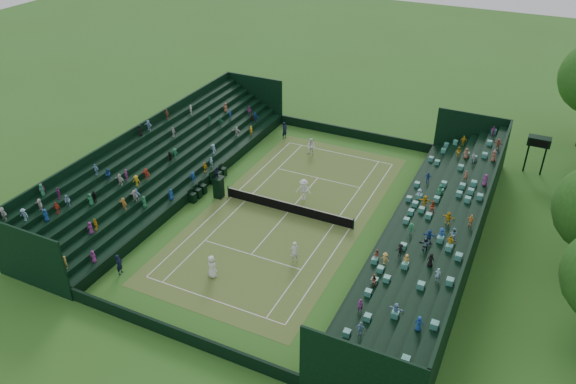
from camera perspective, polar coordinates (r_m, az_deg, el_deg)
name	(u,v)px	position (r m, az deg, el deg)	size (l,w,h in m)	color
ground	(288,212)	(47.04, 0.00, -2.08)	(160.00, 160.00, 0.00)	#33631F
court_surface	(288,212)	(47.04, 0.00, -2.08)	(12.97, 26.77, 0.01)	#347326
perimeter_wall_north	(353,133)	(59.70, 6.64, 5.94)	(17.17, 0.20, 1.00)	black
perimeter_wall_south	(177,334)	(36.26, -11.24, -13.94)	(17.17, 0.20, 1.00)	black
perimeter_wall_east	(386,233)	(44.40, 9.95, -4.12)	(0.20, 31.77, 1.00)	black
perimeter_wall_west	(202,185)	(50.46, -8.72, 0.71)	(0.20, 31.77, 1.00)	black
north_grandstand	(442,236)	(43.19, 15.38, -4.29)	(6.60, 32.00, 4.90)	black
south_grandstand	(162,165)	(52.20, -12.65, 2.70)	(6.60, 32.00, 4.90)	black
tennis_net	(288,207)	(46.75, 0.00, -1.54)	(11.67, 0.10, 1.06)	black
scoreboard_tower	(539,143)	(56.23, 24.14, 4.58)	(2.00, 1.00, 3.70)	black
umpire_chair	(218,185)	(48.83, -7.10, 0.75)	(0.93, 0.93, 2.94)	black
courtside_chairs	(208,184)	(50.61, -8.09, 0.81)	(0.56, 5.53, 1.22)	black
player_near_west	(212,267)	(40.18, -7.74, -7.52)	(0.87, 0.57, 1.78)	white
player_near_east	(294,252)	(41.21, 0.66, -6.07)	(0.64, 0.42, 1.75)	white
player_far_west	(311,147)	(55.70, 2.37, 4.63)	(0.86, 0.67, 1.78)	white
player_far_east	(304,190)	(48.27, 1.59, 0.25)	(1.27, 0.74, 1.97)	white
line_judge_north	(285,130)	(58.95, -0.35, 6.28)	(0.68, 0.45, 1.86)	black
line_judge_south	(119,264)	(41.90, -16.77, -7.05)	(0.59, 0.39, 1.63)	black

